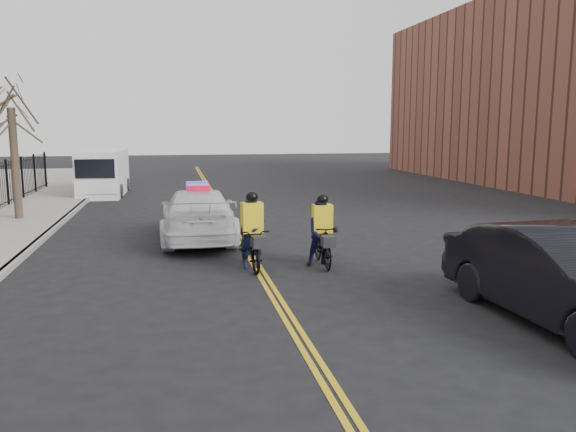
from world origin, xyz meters
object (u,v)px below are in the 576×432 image
(cargo_van, at_px, (103,173))
(cyclist_far, at_px, (322,238))
(dark_sedan, at_px, (564,277))
(cyclist_near, at_px, (252,242))
(police_cruiser, at_px, (198,214))

(cargo_van, distance_m, cyclist_far, 18.15)
(dark_sedan, height_order, cyclist_far, cyclist_far)
(dark_sedan, distance_m, cargo_van, 23.92)
(dark_sedan, relative_size, cyclist_near, 2.59)
(cargo_van, relative_size, cyclist_near, 2.73)
(police_cruiser, xyz_separation_m, dark_sedan, (5.97, -8.90, 0.06))
(cyclist_far, bearing_deg, dark_sedan, -55.89)
(police_cruiser, bearing_deg, cyclist_far, 127.19)
(police_cruiser, distance_m, cyclist_far, 4.91)
(cargo_van, relative_size, cyclist_far, 3.01)
(dark_sedan, xyz_separation_m, cyclist_near, (-4.82, 5.06, -0.19))
(police_cruiser, relative_size, cyclist_near, 2.74)
(cyclist_near, xyz_separation_m, cyclist_far, (1.75, -0.12, 0.05))
(police_cruiser, relative_size, dark_sedan, 1.06)
(police_cruiser, height_order, cargo_van, cargo_van)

